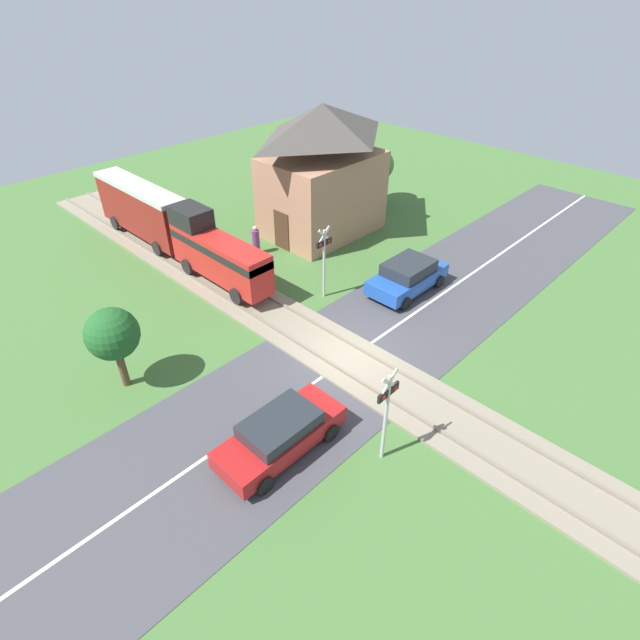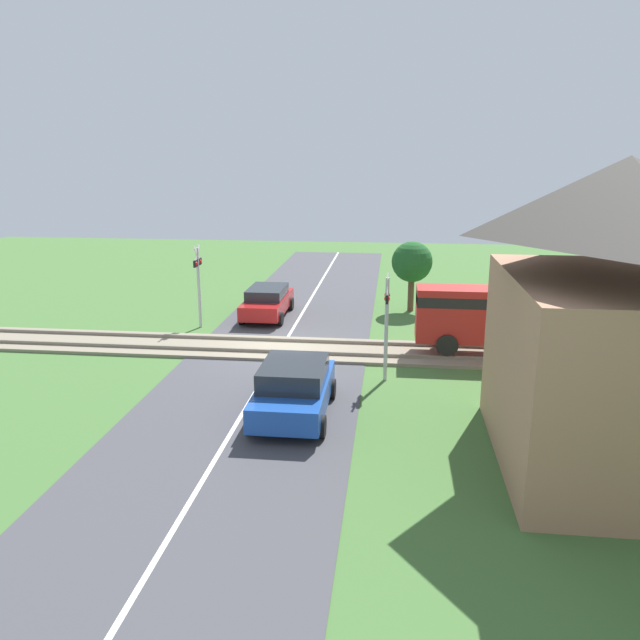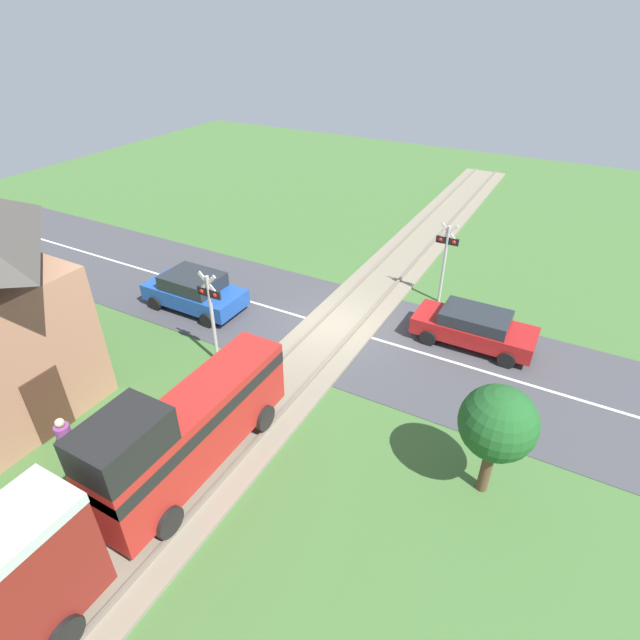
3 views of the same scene
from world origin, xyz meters
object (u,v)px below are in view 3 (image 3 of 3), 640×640
at_px(crossing_signal_west_approach, 445,253).
at_px(pedestrian_by_station, 67,443).
at_px(train, 57,546).
at_px(car_far_side, 194,291).
at_px(car_near_crossing, 474,327).
at_px(crossing_signal_east_approach, 211,307).

height_order(crossing_signal_west_approach, pedestrian_by_station, crossing_signal_west_approach).
bearing_deg(pedestrian_by_station, train, 143.53).
bearing_deg(train, car_far_side, -60.76).
bearing_deg(car_near_crossing, car_far_side, 15.24).
bearing_deg(crossing_signal_west_approach, car_near_crossing, 129.15).
distance_m(train, crossing_signal_west_approach, 15.99).
bearing_deg(car_far_side, car_near_crossing, -164.76).
bearing_deg(pedestrian_by_station, car_far_side, -72.39).
xyz_separation_m(train, car_far_side, (5.83, -10.41, -1.07)).
relative_size(crossing_signal_west_approach, pedestrian_by_station, 2.18).
xyz_separation_m(car_far_side, crossing_signal_west_approach, (-8.57, -5.34, 1.40)).
bearing_deg(crossing_signal_east_approach, pedestrian_by_station, 84.29).
xyz_separation_m(car_near_crossing, crossing_signal_west_approach, (2.00, -2.46, 1.46)).
bearing_deg(train, crossing_signal_east_approach, -70.97).
distance_m(car_near_crossing, pedestrian_by_station, 13.51).
distance_m(train, crossing_signal_east_approach, 8.42).
height_order(car_near_crossing, crossing_signal_west_approach, crossing_signal_west_approach).
height_order(train, crossing_signal_west_approach, crossing_signal_west_approach).
xyz_separation_m(crossing_signal_west_approach, crossing_signal_east_approach, (5.49, 7.79, 0.00)).
height_order(train, car_near_crossing, train).
bearing_deg(car_near_crossing, train, 70.36).
distance_m(car_near_crossing, car_far_side, 10.96).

